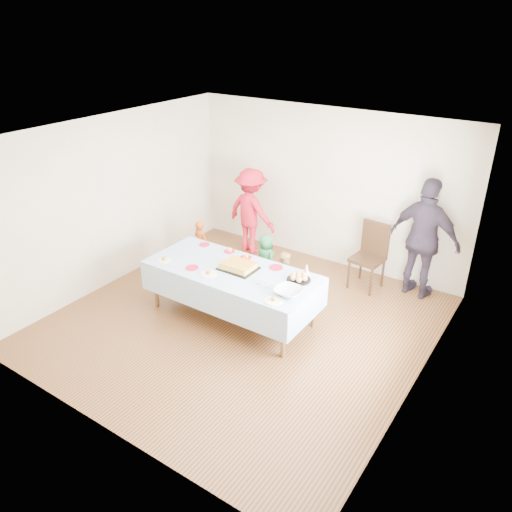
% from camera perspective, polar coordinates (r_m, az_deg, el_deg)
% --- Properties ---
extents(ground, '(5.00, 5.00, 0.00)m').
position_cam_1_polar(ground, '(7.32, -1.56, -7.53)').
color(ground, '#482A14').
rests_on(ground, ground).
extents(room_walls, '(5.04, 5.04, 2.72)m').
position_cam_1_polar(room_walls, '(6.47, -1.33, 5.46)').
color(room_walls, '#BEB69B').
rests_on(room_walls, ground).
extents(party_table, '(2.50, 1.10, 0.78)m').
position_cam_1_polar(party_table, '(7.09, -2.81, -1.92)').
color(party_table, '#51321C').
rests_on(party_table, ground).
extents(birthday_cake, '(0.52, 0.40, 0.09)m').
position_cam_1_polar(birthday_cake, '(7.05, -2.04, -1.17)').
color(birthday_cake, black).
rests_on(birthday_cake, party_table).
extents(rolls_tray, '(0.33, 0.33, 0.10)m').
position_cam_1_polar(rolls_tray, '(6.78, 4.92, -2.48)').
color(rolls_tray, black).
rests_on(rolls_tray, party_table).
extents(punch_bowl, '(0.35, 0.35, 0.09)m').
position_cam_1_polar(punch_bowl, '(6.44, 3.72, -4.08)').
color(punch_bowl, silver).
rests_on(punch_bowl, party_table).
extents(party_hat, '(0.10, 0.10, 0.17)m').
position_cam_1_polar(party_hat, '(6.92, 5.79, -1.49)').
color(party_hat, white).
rests_on(party_hat, party_table).
extents(fork_pile, '(0.24, 0.18, 0.07)m').
position_cam_1_polar(fork_pile, '(6.63, 0.73, -3.16)').
color(fork_pile, white).
rests_on(fork_pile, party_table).
extents(plate_red_far_a, '(0.16, 0.16, 0.01)m').
position_cam_1_polar(plate_red_far_a, '(7.82, -5.91, 1.31)').
color(plate_red_far_a, red).
rests_on(plate_red_far_a, party_table).
extents(plate_red_far_b, '(0.17, 0.17, 0.01)m').
position_cam_1_polar(plate_red_far_b, '(7.57, -3.06, 0.54)').
color(plate_red_far_b, red).
rests_on(plate_red_far_b, party_table).
extents(plate_red_far_c, '(0.17, 0.17, 0.01)m').
position_cam_1_polar(plate_red_far_c, '(7.37, -1.18, -0.18)').
color(plate_red_far_c, red).
rests_on(plate_red_far_c, party_table).
extents(plate_red_far_d, '(0.20, 0.20, 0.01)m').
position_cam_1_polar(plate_red_far_d, '(7.10, 2.31, -1.31)').
color(plate_red_far_d, red).
rests_on(plate_red_far_d, party_table).
extents(plate_red_near, '(0.19, 0.19, 0.01)m').
position_cam_1_polar(plate_red_near, '(7.14, -7.33, -1.33)').
color(plate_red_near, red).
rests_on(plate_red_near, party_table).
extents(plate_white_left, '(0.19, 0.19, 0.01)m').
position_cam_1_polar(plate_white_left, '(7.41, -10.43, -0.49)').
color(plate_white_left, white).
rests_on(plate_white_left, party_table).
extents(plate_white_mid, '(0.23, 0.23, 0.01)m').
position_cam_1_polar(plate_white_mid, '(6.95, -5.43, -2.07)').
color(plate_white_mid, white).
rests_on(plate_white_mid, party_table).
extents(plate_white_right, '(0.24, 0.24, 0.01)m').
position_cam_1_polar(plate_white_right, '(6.31, 2.01, -5.11)').
color(plate_white_right, white).
rests_on(plate_white_right, party_table).
extents(dining_chair, '(0.51, 0.51, 1.08)m').
position_cam_1_polar(dining_chair, '(8.18, 12.98, 0.47)').
color(dining_chair, black).
rests_on(dining_chair, ground).
extents(toddler_left, '(0.34, 0.25, 0.86)m').
position_cam_1_polar(toddler_left, '(8.71, -6.29, 1.43)').
color(toddler_left, '#B74716').
rests_on(toddler_left, ground).
extents(toddler_mid, '(0.48, 0.39, 0.84)m').
position_cam_1_polar(toddler_mid, '(8.15, 1.10, -0.32)').
color(toddler_mid, '#256F3E').
rests_on(toddler_mid, ground).
extents(toddler_right, '(0.40, 0.31, 0.81)m').
position_cam_1_polar(toddler_right, '(7.69, 3.18, -2.25)').
color(toddler_right, tan).
rests_on(toddler_right, ground).
extents(adult_left, '(1.09, 0.72, 1.58)m').
position_cam_1_polar(adult_left, '(9.09, -0.55, 5.15)').
color(adult_left, red).
rests_on(adult_left, ground).
extents(adult_right, '(1.19, 0.67, 1.91)m').
position_cam_1_polar(adult_right, '(7.97, 18.69, 1.82)').
color(adult_right, '#2D2533').
rests_on(adult_right, ground).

